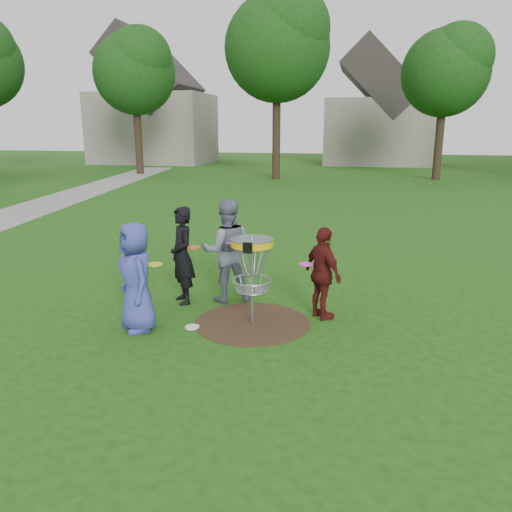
% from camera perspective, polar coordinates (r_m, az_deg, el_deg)
% --- Properties ---
extents(ground, '(100.00, 100.00, 0.00)m').
position_cam_1_polar(ground, '(7.84, -0.43, -7.64)').
color(ground, '#19470F').
rests_on(ground, ground).
extents(dirt_patch, '(1.80, 1.80, 0.01)m').
position_cam_1_polar(dirt_patch, '(7.83, -0.43, -7.61)').
color(dirt_patch, '#47331E').
rests_on(dirt_patch, ground).
extents(concrete_path, '(7.75, 39.92, 0.02)m').
position_cam_1_polar(concrete_path, '(19.19, -25.80, 4.30)').
color(concrete_path, '#9E9E99').
rests_on(concrete_path, ground).
extents(player_blue, '(0.92, 0.95, 1.64)m').
position_cam_1_polar(player_blue, '(7.54, -13.53, -2.36)').
color(player_blue, '#38409C').
rests_on(player_blue, ground).
extents(player_black, '(0.68, 0.73, 1.67)m').
position_cam_1_polar(player_black, '(8.57, -8.44, 0.05)').
color(player_black, black).
rests_on(player_black, ground).
extents(player_grey, '(1.05, 0.94, 1.79)m').
position_cam_1_polar(player_grey, '(8.59, -3.38, 0.62)').
color(player_grey, slate).
rests_on(player_grey, ground).
extents(player_maroon, '(0.82, 0.90, 1.48)m').
position_cam_1_polar(player_maroon, '(7.86, 7.65, -2.00)').
color(player_maroon, '#511412').
rests_on(player_maroon, ground).
extents(disc_on_grass, '(0.22, 0.22, 0.02)m').
position_cam_1_polar(disc_on_grass, '(7.72, -7.30, -8.05)').
color(disc_on_grass, white).
rests_on(disc_on_grass, ground).
extents(disc_golf_basket, '(0.66, 0.67, 1.38)m').
position_cam_1_polar(disc_golf_basket, '(7.51, -0.44, -0.43)').
color(disc_golf_basket, '#9EA0A5').
rests_on(disc_golf_basket, ground).
extents(held_discs, '(2.36, 1.43, 0.21)m').
position_cam_1_polar(held_discs, '(7.90, -3.90, 0.22)').
color(held_discs, yellow).
rests_on(held_discs, ground).
extents(tree_row, '(51.20, 17.42, 9.90)m').
position_cam_1_polar(tree_row, '(27.98, 9.63, 21.09)').
color(tree_row, '#38281C').
rests_on(tree_row, ground).
extents(house_row, '(44.50, 10.65, 11.62)m').
position_cam_1_polar(house_row, '(40.32, 16.48, 15.74)').
color(house_row, gray).
rests_on(house_row, ground).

